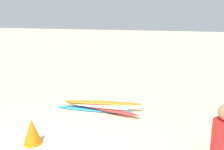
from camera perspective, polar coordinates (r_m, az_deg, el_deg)
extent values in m
ellipsoid|color=#268CCC|center=(7.51, -4.04, -7.76)|extent=(2.32, 0.46, 0.08)
ellipsoid|color=red|center=(7.42, -2.80, -7.36)|extent=(2.52, 0.84, 0.08)
ellipsoid|color=white|center=(7.39, -4.26, -6.80)|extent=(2.11, 0.36, 0.08)
ellipsoid|color=orange|center=(7.34, -2.30, -6.26)|extent=(2.34, 0.62, 0.08)
cylinder|color=red|center=(3.62, 23.94, -14.24)|extent=(0.32, 0.32, 0.66)
cone|color=orange|center=(5.89, -17.61, -12.09)|extent=(0.40, 0.40, 0.57)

